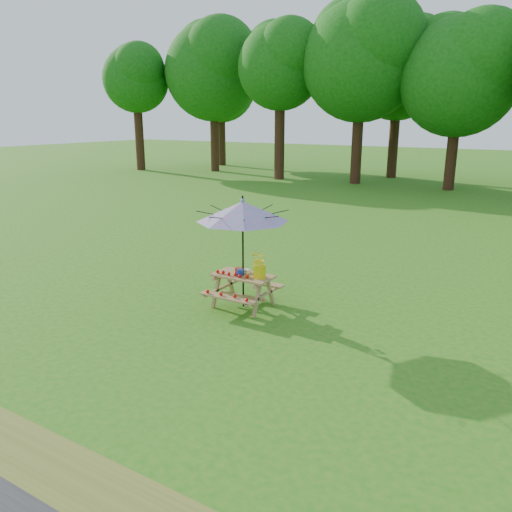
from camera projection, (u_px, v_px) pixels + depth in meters
The scene contains 6 objects.
ground at pixel (330, 410), 6.53m from camera, with size 120.00×120.00×0.00m, color #237416.
picnic_table at pixel (243, 291), 10.01m from camera, with size 1.20×1.32×0.67m.
patio_umbrella at pixel (243, 211), 9.58m from camera, with size 2.09×2.09×2.25m.
produce_bins at pixel (241, 271), 9.95m from camera, with size 0.25×0.37×0.13m.
tomatoes_row at pixel (232, 274), 9.84m from camera, with size 0.77×0.13×0.07m, color red, non-canonical shape.
flower_bucket at pixel (260, 263), 9.66m from camera, with size 0.41×0.39×0.55m.
Camera 1 is at (2.14, -5.42, 3.70)m, focal length 35.00 mm.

